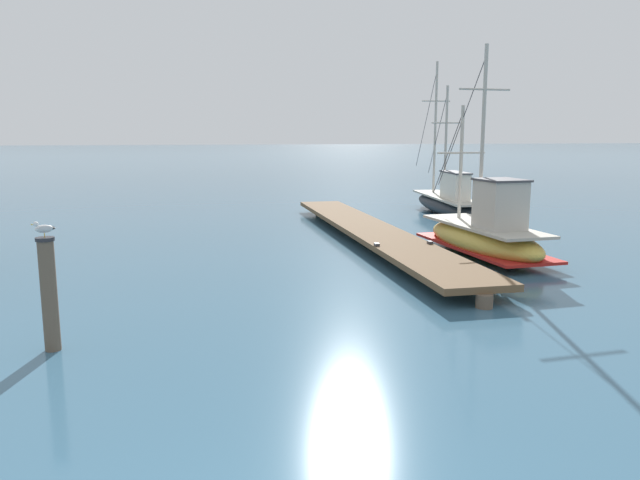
{
  "coord_description": "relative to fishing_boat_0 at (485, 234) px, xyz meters",
  "views": [
    {
      "loc": [
        -0.42,
        -3.29,
        3.59
      ],
      "look_at": [
        2.2,
        9.0,
        1.4
      ],
      "focal_mm": 34.43,
      "sensor_mm": 36.0,
      "label": 1
    }
  ],
  "objects": [
    {
      "name": "floating_dock",
      "position": [
        -2.56,
        3.23,
        -0.31
      ],
      "size": [
        1.8,
        16.92,
        0.53
      ],
      "color": "brown",
      "rests_on": "ground"
    },
    {
      "name": "fishing_boat_0",
      "position": [
        0.0,
        0.0,
        0.0
      ],
      "size": [
        2.18,
        6.17,
        6.12
      ],
      "color": "gold",
      "rests_on": "ground"
    },
    {
      "name": "fishing_boat_1",
      "position": [
        2.72,
        8.95,
        -0.06
      ],
      "size": [
        2.2,
        8.96,
        6.87
      ],
      "color": "black",
      "rests_on": "ground"
    },
    {
      "name": "mooring_piling",
      "position": [
        -10.82,
        -5.87,
        0.32
      ],
      "size": [
        0.3,
        0.3,
        1.92
      ],
      "color": "brown",
      "rests_on": "ground"
    },
    {
      "name": "perched_seagull",
      "position": [
        -10.81,
        -5.87,
        1.4
      ],
      "size": [
        0.38,
        0.19,
        0.26
      ],
      "color": "gold",
      "rests_on": "mooring_piling"
    }
  ]
}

